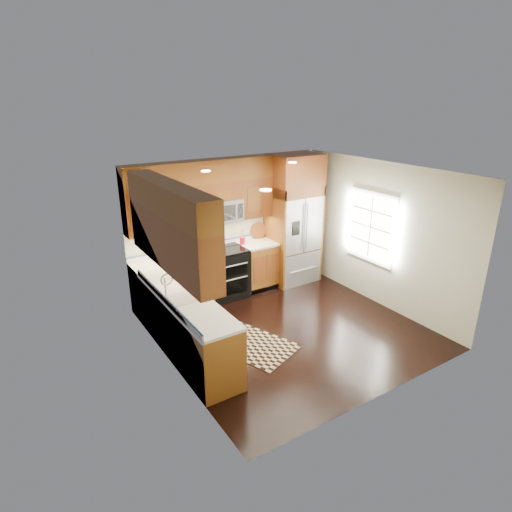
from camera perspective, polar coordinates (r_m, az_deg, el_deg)
ground at (r=7.23m, az=4.26°, el=-9.67°), size 4.00×4.00×0.00m
wall_back at (r=8.27m, az=-3.77°, el=4.14°), size 4.00×0.02×2.60m
wall_left at (r=5.78m, az=-11.59°, el=-3.73°), size 0.02×4.00×2.60m
wall_right at (r=7.98m, az=16.17°, el=2.73°), size 0.02×4.00×2.60m
window at (r=8.06m, az=15.08°, el=3.76°), size 0.04×1.10×1.30m
base_cabinets at (r=7.15m, az=-8.01°, el=-6.09°), size 2.85×3.00×0.90m
countertop at (r=7.10m, az=-7.55°, el=-2.08°), size 2.86×3.01×0.04m
upper_cabinets at (r=6.80m, az=-8.73°, el=6.64°), size 2.85×3.00×1.15m
range at (r=8.16m, az=-4.04°, el=-2.29°), size 0.76×0.67×0.95m
microwave at (r=7.89m, az=-4.72°, el=6.02°), size 0.76×0.40×0.42m
refrigerator at (r=8.65m, az=5.01°, el=4.88°), size 0.98×0.75×2.60m
sink_faucet at (r=6.18m, az=-9.88°, el=-5.07°), size 0.54×0.44×0.37m
rug at (r=6.84m, az=-1.06°, el=-11.49°), size 1.33×1.67×0.01m
knife_block at (r=7.76m, az=-11.09°, el=0.81°), size 0.11×0.15×0.30m
utensil_crock at (r=8.25m, az=-1.83°, el=2.27°), size 0.11×0.11×0.30m
cutting_board at (r=8.64m, az=0.30°, el=2.50°), size 0.39×0.39×0.02m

